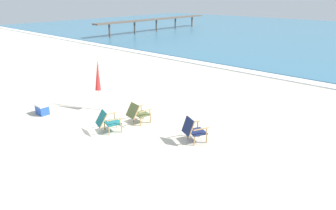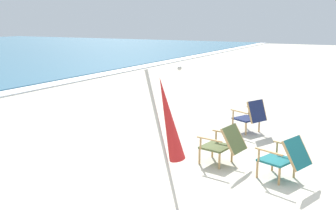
{
  "view_description": "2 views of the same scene",
  "coord_description": "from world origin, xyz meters",
  "px_view_note": "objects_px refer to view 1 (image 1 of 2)",
  "views": [
    {
      "loc": [
        7.87,
        -5.37,
        4.4
      ],
      "look_at": [
        0.97,
        2.38,
        0.52
      ],
      "focal_mm": 32.0,
      "sensor_mm": 36.0,
      "label": 1
    },
    {
      "loc": [
        -6.16,
        -1.07,
        2.66
      ],
      "look_at": [
        1.06,
        2.77,
        0.89
      ],
      "focal_mm": 42.0,
      "sensor_mm": 36.0,
      "label": 2
    }
  ],
  "objects_px": {
    "beach_chair_front_left": "(138,113)",
    "cooler_box": "(42,109)",
    "beach_chair_mid_center": "(108,121)",
    "beach_chair_far_center": "(193,129)",
    "umbrella_furled_red": "(98,76)"
  },
  "relations": [
    {
      "from": "beach_chair_front_left",
      "to": "cooler_box",
      "type": "distance_m",
      "value": 3.89
    },
    {
      "from": "beach_chair_mid_center",
      "to": "cooler_box",
      "type": "relative_size",
      "value": 1.88
    },
    {
      "from": "beach_chair_front_left",
      "to": "beach_chair_far_center",
      "type": "height_order",
      "value": "beach_chair_far_center"
    },
    {
      "from": "beach_chair_front_left",
      "to": "beach_chair_far_center",
      "type": "xyz_separation_m",
      "value": [
        2.34,
        0.17,
        0.01
      ]
    },
    {
      "from": "beach_chair_front_left",
      "to": "cooler_box",
      "type": "relative_size",
      "value": 1.75
    },
    {
      "from": "beach_chair_front_left",
      "to": "beach_chair_far_center",
      "type": "distance_m",
      "value": 2.35
    },
    {
      "from": "beach_chair_front_left",
      "to": "umbrella_furled_red",
      "type": "height_order",
      "value": "umbrella_furled_red"
    },
    {
      "from": "beach_chair_mid_center",
      "to": "cooler_box",
      "type": "distance_m",
      "value": 3.28
    },
    {
      "from": "beach_chair_front_left",
      "to": "cooler_box",
      "type": "xyz_separation_m",
      "value": [
        -3.42,
        -1.86,
        -0.22
      ]
    },
    {
      "from": "beach_chair_far_center",
      "to": "umbrella_furled_red",
      "type": "relative_size",
      "value": 0.41
    },
    {
      "from": "beach_chair_mid_center",
      "to": "beach_chair_front_left",
      "type": "bearing_deg",
      "value": 79.53
    },
    {
      "from": "cooler_box",
      "to": "beach_chair_mid_center",
      "type": "bearing_deg",
      "value": 12.16
    },
    {
      "from": "beach_chair_mid_center",
      "to": "beach_chair_far_center",
      "type": "bearing_deg",
      "value": 27.68
    },
    {
      "from": "beach_chair_far_center",
      "to": "umbrella_furled_red",
      "type": "height_order",
      "value": "umbrella_furled_red"
    },
    {
      "from": "cooler_box",
      "to": "beach_chair_far_center",
      "type": "bearing_deg",
      "value": 19.42
    }
  ]
}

